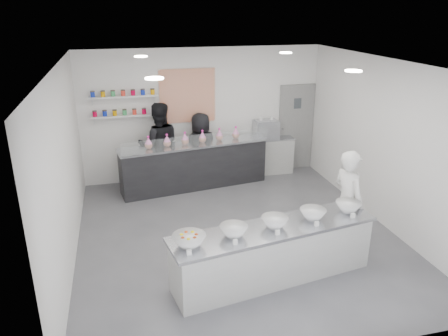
# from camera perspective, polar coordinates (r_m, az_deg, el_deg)

# --- Properties ---
(floor) EXTENTS (6.00, 6.00, 0.00)m
(floor) POSITION_cam_1_polar(r_m,az_deg,el_deg) (7.90, 1.72, -8.70)
(floor) COLOR #515156
(floor) RESTS_ON ground
(ceiling) EXTENTS (6.00, 6.00, 0.00)m
(ceiling) POSITION_cam_1_polar(r_m,az_deg,el_deg) (6.95, 1.98, 13.45)
(ceiling) COLOR white
(ceiling) RESTS_ON floor
(back_wall) EXTENTS (5.50, 0.00, 5.50)m
(back_wall) POSITION_cam_1_polar(r_m,az_deg,el_deg) (10.09, -2.77, 7.00)
(back_wall) COLOR white
(back_wall) RESTS_ON floor
(left_wall) EXTENTS (0.00, 6.00, 6.00)m
(left_wall) POSITION_cam_1_polar(r_m,az_deg,el_deg) (7.09, -20.09, -0.16)
(left_wall) COLOR white
(left_wall) RESTS_ON floor
(right_wall) EXTENTS (0.00, 6.00, 6.00)m
(right_wall) POSITION_cam_1_polar(r_m,az_deg,el_deg) (8.42, 20.20, 3.00)
(right_wall) COLOR white
(right_wall) RESTS_ON floor
(back_door) EXTENTS (0.88, 0.04, 2.10)m
(back_door) POSITION_cam_1_polar(r_m,az_deg,el_deg) (10.84, 9.36, 5.24)
(back_door) COLOR gray
(back_door) RESTS_ON floor
(pattern_panel) EXTENTS (1.25, 0.03, 1.20)m
(pattern_panel) POSITION_cam_1_polar(r_m,az_deg,el_deg) (9.91, -4.79, 9.37)
(pattern_panel) COLOR #E54D11
(pattern_panel) RESTS_ON back_wall
(jar_shelf_lower) EXTENTS (1.45, 0.22, 0.04)m
(jar_shelf_lower) POSITION_cam_1_polar(r_m,az_deg,el_deg) (9.80, -12.82, 6.70)
(jar_shelf_lower) COLOR silver
(jar_shelf_lower) RESTS_ON back_wall
(jar_shelf_upper) EXTENTS (1.45, 0.22, 0.04)m
(jar_shelf_upper) POSITION_cam_1_polar(r_m,az_deg,el_deg) (9.71, -13.01, 9.10)
(jar_shelf_upper) COLOR silver
(jar_shelf_upper) RESTS_ON back_wall
(preserve_jars) EXTENTS (1.45, 0.10, 0.56)m
(preserve_jars) POSITION_cam_1_polar(r_m,az_deg,el_deg) (9.72, -12.94, 8.27)
(preserve_jars) COLOR #C3002F
(preserve_jars) RESTS_ON jar_shelf_lower
(downlight_0) EXTENTS (0.24, 0.24, 0.02)m
(downlight_0) POSITION_cam_1_polar(r_m,az_deg,el_deg) (5.72, -9.10, 11.49)
(downlight_0) COLOR white
(downlight_0) RESTS_ON ceiling
(downlight_1) EXTENTS (0.24, 0.24, 0.02)m
(downlight_1) POSITION_cam_1_polar(r_m,az_deg,el_deg) (6.58, 16.56, 12.07)
(downlight_1) COLOR white
(downlight_1) RESTS_ON ceiling
(downlight_2) EXTENTS (0.24, 0.24, 0.02)m
(downlight_2) POSITION_cam_1_polar(r_m,az_deg,el_deg) (8.29, -10.81, 14.12)
(downlight_2) COLOR white
(downlight_2) RESTS_ON ceiling
(downlight_3) EXTENTS (0.24, 0.24, 0.02)m
(downlight_3) POSITION_cam_1_polar(r_m,az_deg,el_deg) (8.91, 8.08, 14.69)
(downlight_3) COLOR white
(downlight_3) RESTS_ON ceiling
(prep_counter) EXTENTS (3.20, 1.22, 0.85)m
(prep_counter) POSITION_cam_1_polar(r_m,az_deg,el_deg) (6.59, 6.47, -10.96)
(prep_counter) COLOR #A4A5A0
(prep_counter) RESTS_ON floor
(back_bar) EXTENTS (3.35, 1.10, 1.02)m
(back_bar) POSITION_cam_1_polar(r_m,az_deg,el_deg) (9.71, -3.88, 0.33)
(back_bar) COLOR black
(back_bar) RESTS_ON floor
(sneeze_guard) EXTENTS (3.21, 0.51, 0.28)m
(sneeze_guard) POSITION_cam_1_polar(r_m,az_deg,el_deg) (9.25, -3.39, 3.55)
(sneeze_guard) COLOR white
(sneeze_guard) RESTS_ON back_bar
(espresso_ledge) EXTENTS (1.19, 0.38, 0.88)m
(espresso_ledge) POSITION_cam_1_polar(r_m,az_deg,el_deg) (10.58, 5.83, 1.58)
(espresso_ledge) COLOR #A4A5A0
(espresso_ledge) RESTS_ON floor
(espresso_machine) EXTENTS (0.57, 0.39, 0.43)m
(espresso_machine) POSITION_cam_1_polar(r_m,az_deg,el_deg) (10.36, 5.49, 4.99)
(espresso_machine) COLOR #93969E
(espresso_machine) RESTS_ON espresso_ledge
(cup_stacks) EXTENTS (0.24, 0.24, 0.30)m
(cup_stacks) POSITION_cam_1_polar(r_m,az_deg,el_deg) (10.34, 4.88, 4.60)
(cup_stacks) COLOR gray
(cup_stacks) RESTS_ON espresso_ledge
(prep_bowls) EXTENTS (3.04, 0.99, 0.16)m
(prep_bowls) POSITION_cam_1_polar(r_m,az_deg,el_deg) (6.34, 6.65, -7.06)
(prep_bowls) COLOR white
(prep_bowls) RESTS_ON prep_counter
(label_cards) EXTENTS (2.66, 0.04, 0.07)m
(label_cards) POSITION_cam_1_polar(r_m,az_deg,el_deg) (5.92, 7.55, -9.74)
(label_cards) COLOR white
(label_cards) RESTS_ON prep_counter
(cookie_bags) EXTENTS (2.16, 0.49, 0.28)m
(cookie_bags) POSITION_cam_1_polar(r_m,az_deg,el_deg) (9.51, -3.97, 4.02)
(cookie_bags) COLOR #FF7BD0
(cookie_bags) RESTS_ON back_bar
(woman_prep) EXTENTS (0.54, 0.71, 1.74)m
(woman_prep) POSITION_cam_1_polar(r_m,az_deg,el_deg) (7.35, 15.83, -4.26)
(woman_prep) COLOR silver
(woman_prep) RESTS_ON floor
(staff_left) EXTENTS (0.95, 0.76, 1.91)m
(staff_left) POSITION_cam_1_polar(r_m,az_deg,el_deg) (9.72, -8.45, 2.93)
(staff_left) COLOR black
(staff_left) RESTS_ON floor
(staff_right) EXTENTS (0.89, 0.68, 1.63)m
(staff_right) POSITION_cam_1_polar(r_m,az_deg,el_deg) (9.88, -3.01, 2.58)
(staff_right) COLOR black
(staff_right) RESTS_ON floor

